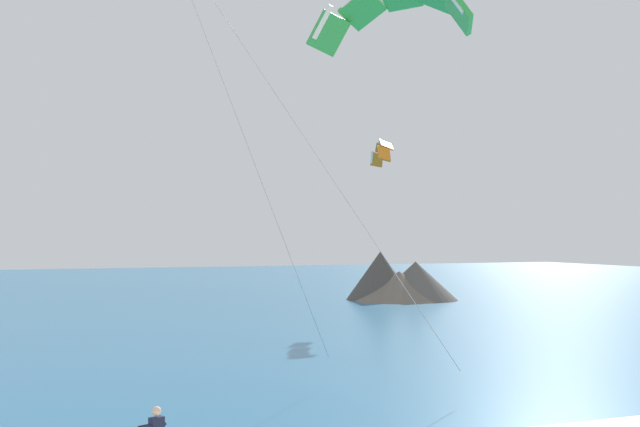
% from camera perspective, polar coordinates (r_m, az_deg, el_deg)
% --- Properties ---
extents(sea, '(200.00, 120.00, 0.20)m').
position_cam_1_polar(sea, '(77.45, -18.57, -5.69)').
color(sea, teal).
rests_on(sea, ground).
extents(kite_primary, '(11.26, 8.72, 13.86)m').
position_cam_1_polar(kite_primary, '(29.75, 5.36, 14.48)').
color(kite_primary, green).
extents(kite_distant, '(2.27, 4.70, 1.77)m').
position_cam_1_polar(kite_distant, '(55.54, 4.52, 4.59)').
color(kite_distant, orange).
extents(headland_right, '(9.70, 8.78, 4.37)m').
position_cam_1_polar(headland_right, '(68.57, 5.91, -4.96)').
color(headland_right, '#47423D').
rests_on(headland_right, ground).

